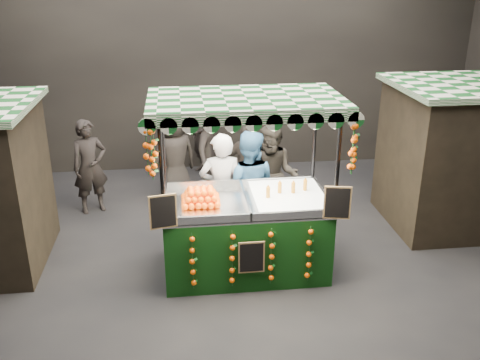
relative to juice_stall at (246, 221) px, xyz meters
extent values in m
plane|color=black|center=(-0.16, -0.24, -0.85)|extent=(12.00, 12.00, 0.00)
cube|color=black|center=(-0.16, 4.76, 1.65)|extent=(12.00, 0.10, 5.00)
cube|color=black|center=(4.24, 1.26, 0.40)|extent=(2.80, 2.00, 2.50)
cube|color=black|center=(-0.01, 0.04, -0.30)|extent=(2.44, 1.33, 1.11)
cube|color=silver|center=(-0.01, 0.04, 0.28)|extent=(2.44, 1.33, 0.04)
cylinder|color=black|center=(-1.20, -0.59, 0.48)|extent=(0.06, 0.06, 2.66)
cylinder|color=black|center=(1.17, -0.59, 0.48)|extent=(0.06, 0.06, 2.66)
cylinder|color=black|center=(-1.20, 0.68, 0.48)|extent=(0.06, 0.06, 2.66)
cylinder|color=black|center=(1.17, 0.68, 0.48)|extent=(0.06, 0.06, 2.66)
cube|color=#11501B|center=(-0.01, 0.04, 1.85)|extent=(2.72, 1.61, 0.09)
cube|color=silver|center=(0.65, 0.04, 0.34)|extent=(1.09, 1.20, 0.09)
cube|color=black|center=(-1.21, -0.65, 0.53)|extent=(0.37, 0.11, 0.49)
cube|color=black|center=(1.19, -0.65, 0.53)|extent=(0.37, 0.11, 0.49)
cube|color=black|center=(-0.01, -0.67, -0.24)|extent=(0.38, 0.03, 0.49)
imported|color=gray|center=(-0.30, 0.87, 0.14)|extent=(0.72, 0.48, 1.98)
imported|color=navy|center=(0.16, 0.97, 0.13)|extent=(1.11, 0.96, 1.98)
imported|color=black|center=(-2.65, 2.54, 0.06)|extent=(0.78, 0.67, 1.82)
imported|color=black|center=(0.69, 1.56, 0.09)|extent=(1.12, 1.01, 1.89)
imported|color=#2E2926|center=(0.32, 2.20, 0.03)|extent=(1.11, 0.66, 1.77)
imported|color=black|center=(-0.29, 3.35, 0.07)|extent=(1.07, 1.36, 1.84)
imported|color=black|center=(-1.06, 2.82, 0.08)|extent=(1.08, 0.93, 1.87)
imported|color=#2B2423|center=(4.06, 2.60, 0.04)|extent=(1.52, 1.56, 1.78)
imported|color=#292321|center=(-0.43, 4.36, 0.02)|extent=(0.66, 0.76, 1.75)
camera|label=1|loc=(-0.96, -7.16, 3.57)|focal=39.84mm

